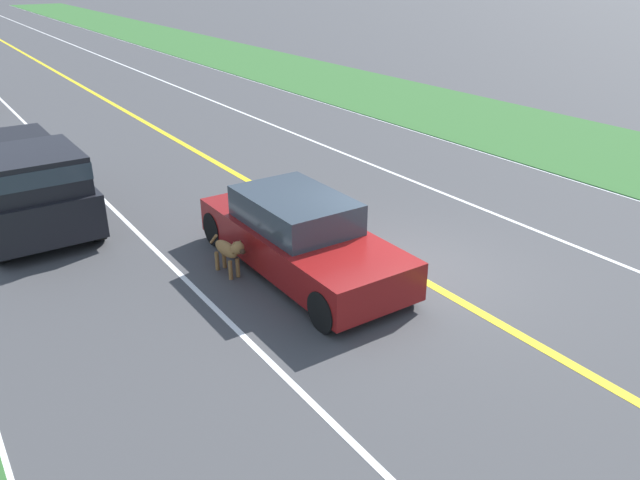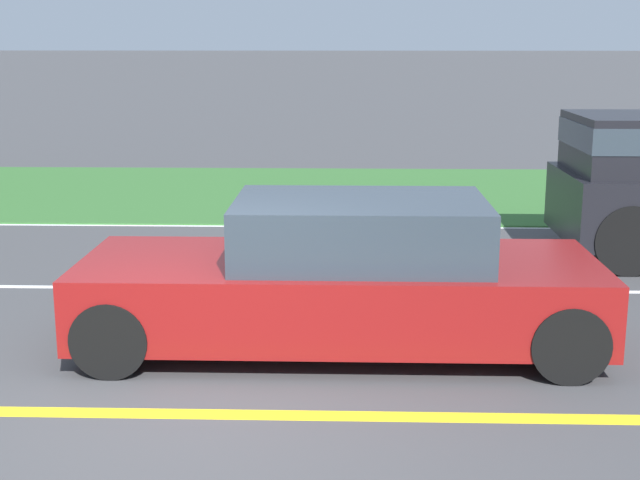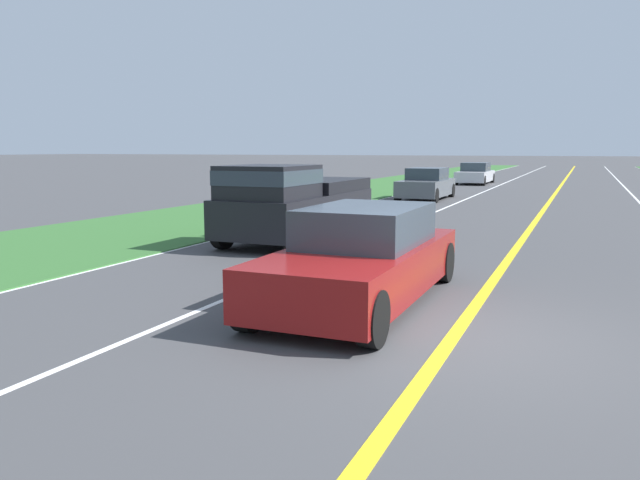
% 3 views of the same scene
% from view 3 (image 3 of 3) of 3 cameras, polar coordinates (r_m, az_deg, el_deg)
% --- Properties ---
extents(ground_plane, '(400.00, 400.00, 0.00)m').
position_cam_3_polar(ground_plane, '(7.71, 12.07, -8.66)').
color(ground_plane, '#424244').
extents(centre_divider_line, '(0.18, 160.00, 0.01)m').
position_cam_3_polar(centre_divider_line, '(7.71, 12.07, -8.64)').
color(centre_divider_line, yellow).
rests_on(centre_divider_line, ground).
extents(lane_edge_line_right, '(0.14, 160.00, 0.01)m').
position_cam_3_polar(lane_edge_line_right, '(11.28, -25.51, -3.86)').
color(lane_edge_line_right, white).
rests_on(lane_edge_line_right, ground).
extents(lane_dash_same_dir, '(0.10, 160.00, 0.01)m').
position_cam_3_polar(lane_dash_same_dir, '(9.01, -10.47, -6.11)').
color(lane_dash_same_dir, white).
rests_on(lane_dash_same_dir, ground).
extents(ego_car, '(1.82, 4.71, 1.40)m').
position_cam_3_polar(ego_car, '(9.10, 3.96, -1.65)').
color(ego_car, maroon).
rests_on(ego_car, ground).
extents(dog, '(0.29, 1.19, 0.80)m').
position_cam_3_polar(dog, '(10.01, -1.55, -1.66)').
color(dog, olive).
rests_on(dog, ground).
extents(pickup_truck, '(2.02, 5.44, 1.87)m').
position_cam_3_polar(pickup_truck, '(15.28, -2.35, 3.55)').
color(pickup_truck, black).
rests_on(pickup_truck, ground).
extents(car_trailing_near, '(1.81, 4.28, 1.39)m').
position_cam_3_polar(car_trailing_near, '(28.29, 9.70, 5.01)').
color(car_trailing_near, '#51565B').
rests_on(car_trailing_near, ground).
extents(car_trailing_mid, '(1.87, 4.69, 1.35)m').
position_cam_3_polar(car_trailing_mid, '(41.42, 14.00, 5.88)').
color(car_trailing_mid, silver).
rests_on(car_trailing_mid, ground).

